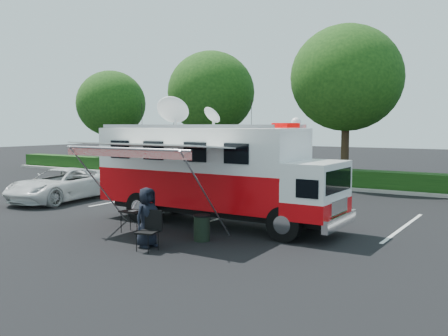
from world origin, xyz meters
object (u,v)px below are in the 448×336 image
(white_suv, at_px, (62,201))
(folding_table, at_px, (133,213))
(command_truck, at_px, (214,172))
(trash_bin, at_px, (202,228))

(white_suv, xyz_separation_m, folding_table, (7.28, -3.17, 0.64))
(command_truck, distance_m, folding_table, 3.07)
(command_truck, distance_m, trash_bin, 2.82)
(command_truck, height_order, folding_table, command_truck)
(white_suv, relative_size, trash_bin, 6.78)
(command_truck, xyz_separation_m, folding_table, (-1.40, -2.48, -1.16))
(white_suv, distance_m, folding_table, 7.97)
(trash_bin, bearing_deg, folding_table, -173.53)
(command_truck, bearing_deg, white_suv, 175.46)
(white_suv, distance_m, trash_bin, 10.14)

